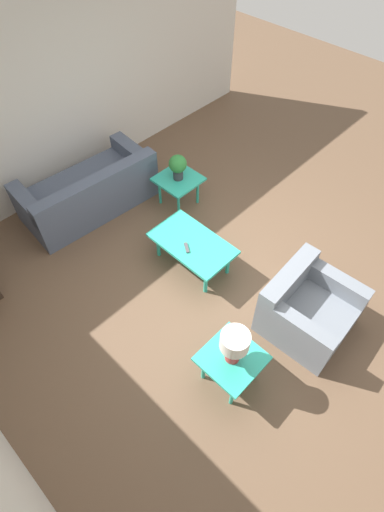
{
  "coord_description": "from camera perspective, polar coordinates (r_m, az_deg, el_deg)",
  "views": [
    {
      "loc": [
        -1.85,
        2.5,
        4.2
      ],
      "look_at": [
        0.22,
        0.36,
        0.55
      ],
      "focal_mm": 28.0,
      "sensor_mm": 36.0,
      "label": 1
    }
  ],
  "objects": [
    {
      "name": "potted_plant",
      "position": [
        5.69,
        -2.04,
        12.8
      ],
      "size": [
        0.25,
        0.25,
        0.38
      ],
      "color": "#333338",
      "rests_on": "side_table_plant"
    },
    {
      "name": "ground_plane",
      "position": [
        5.22,
        4.54,
        -2.91
      ],
      "size": [
        14.0,
        14.0,
        0.0
      ],
      "primitive_type": "plane",
      "color": "brown"
    },
    {
      "name": "sofa",
      "position": [
        6.06,
        -14.44,
        8.81
      ],
      "size": [
        1.07,
        1.97,
        0.75
      ],
      "rotation": [
        0.0,
        0.0,
        1.49
      ],
      "color": "#4C566B",
      "rests_on": "ground_plane"
    },
    {
      "name": "table_lamp",
      "position": [
        3.87,
        6.09,
        -12.42
      ],
      "size": [
        0.29,
        0.29,
        0.45
      ],
      "color": "red",
      "rests_on": "side_table_lamp"
    },
    {
      "name": "coffee_table",
      "position": [
        5.05,
        0.06,
        1.62
      ],
      "size": [
        1.07,
        0.62,
        0.42
      ],
      "color": "#2DB79E",
      "rests_on": "ground_plane"
    },
    {
      "name": "side_table_plant",
      "position": [
        5.87,
        -1.96,
        10.57
      ],
      "size": [
        0.58,
        0.58,
        0.47
      ],
      "color": "#2DB79E",
      "rests_on": "ground_plane"
    },
    {
      "name": "armchair",
      "position": [
        4.76,
        16.0,
        -7.3
      ],
      "size": [
        0.94,
        0.98,
        0.75
      ],
      "rotation": [
        0.0,
        0.0,
        -1.52
      ],
      "color": "slate",
      "rests_on": "ground_plane"
    },
    {
      "name": "remote_control",
      "position": [
        4.94,
        -0.77,
        1.19
      ],
      "size": [
        0.16,
        0.12,
        0.02
      ],
      "color": "#4C4C51",
      "rests_on": "coffee_table"
    },
    {
      "name": "wall_right",
      "position": [
        6.2,
        -17.95,
        21.19
      ],
      "size": [
        0.12,
        7.2,
        2.7
      ],
      "color": "silver",
      "rests_on": "ground_plane"
    },
    {
      "name": "side_table_lamp",
      "position": [
        4.18,
        5.67,
        -14.62
      ],
      "size": [
        0.58,
        0.58,
        0.47
      ],
      "color": "#2DB79E",
      "rests_on": "ground_plane"
    }
  ]
}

